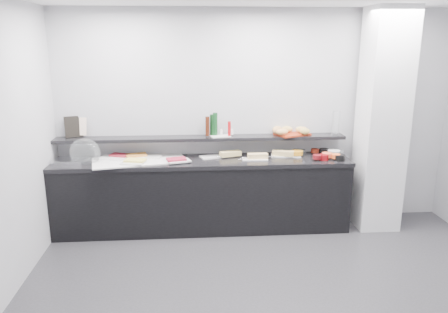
{
  "coord_description": "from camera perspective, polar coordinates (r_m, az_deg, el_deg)",
  "views": [
    {
      "loc": [
        -0.81,
        -3.45,
        2.3
      ],
      "look_at": [
        -0.45,
        1.45,
        1.0
      ],
      "focal_mm": 35.0,
      "sensor_mm": 36.0,
      "label": 1
    }
  ],
  "objects": [
    {
      "name": "sandwich_food_mid",
      "position": [
        5.34,
        4.42,
        0.07
      ],
      "size": [
        0.24,
        0.1,
        0.06
      ],
      "primitive_type": "cube",
      "rotation": [
        0.0,
        0.0,
        0.02
      ],
      "color": "tan",
      "rests_on": "sandwich_plate_mid"
    },
    {
      "name": "bowl_black_fruit",
      "position": [
        5.47,
        14.84,
        -0.12
      ],
      "size": [
        0.15,
        0.15,
        0.07
      ],
      "primitive_type": "cylinder",
      "rotation": [
        0.0,
        0.0,
        -0.12
      ],
      "color": "black",
      "rests_on": "counter_top"
    },
    {
      "name": "shaker_salt",
      "position": [
        5.5,
        1.05,
        3.25
      ],
      "size": [
        0.04,
        0.04,
        0.07
      ],
      "primitive_type": "cylinder",
      "rotation": [
        0.0,
        0.0,
        -0.43
      ],
      "color": "white",
      "rests_on": "condiment_tray"
    },
    {
      "name": "bread_roll_sw",
      "position": [
        5.47,
        7.59,
        3.21
      ],
      "size": [
        0.17,
        0.13,
        0.08
      ],
      "primitive_type": "ellipsoid",
      "rotation": [
        0.0,
        0.0,
        0.18
      ],
      "color": "tan",
      "rests_on": "bread_tray"
    },
    {
      "name": "bottle_brown",
      "position": [
        5.41,
        -2.18,
        3.97
      ],
      "size": [
        0.06,
        0.06,
        0.24
      ],
      "primitive_type": "cylinder",
      "rotation": [
        0.0,
        0.0,
        0.23
      ],
      "color": "#3D170B",
      "rests_on": "condiment_tray"
    },
    {
      "name": "column",
      "position": [
        5.68,
        19.93,
        4.3
      ],
      "size": [
        0.5,
        0.5,
        2.7
      ],
      "primitive_type": "cube",
      "color": "silver",
      "rests_on": "ground"
    },
    {
      "name": "linen_runner",
      "position": [
        5.36,
        -11.01,
        -0.51
      ],
      "size": [
        1.18,
        0.74,
        0.01
      ],
      "primitive_type": "cube",
      "rotation": [
        0.0,
        0.0,
        0.22
      ],
      "color": "silver",
      "rests_on": "counter_top"
    },
    {
      "name": "tongs_mid",
      "position": [
        5.31,
        2.5,
        -0.25
      ],
      "size": [
        0.14,
        0.09,
        0.01
      ],
      "primitive_type": "cylinder",
      "rotation": [
        0.0,
        1.57,
        0.53
      ],
      "color": "#AFB2B6",
      "rests_on": "sandwich_plate_mid"
    },
    {
      "name": "fill_glass_fruit",
      "position": [
        5.54,
        9.48,
        0.49
      ],
      "size": [
        0.16,
        0.16,
        0.05
      ],
      "primitive_type": "cylinder",
      "rotation": [
        0.0,
        0.0,
        0.06
      ],
      "color": "orange",
      "rests_on": "bowl_glass_fruit"
    },
    {
      "name": "bowl_black_jam",
      "position": [
        5.72,
        12.94,
        0.64
      ],
      "size": [
        0.13,
        0.13,
        0.07
      ],
      "primitive_type": "cylinder",
      "rotation": [
        0.0,
        0.0,
        -0.05
      ],
      "color": "black",
      "rests_on": "counter_top"
    },
    {
      "name": "back_wall",
      "position": [
        5.59,
        4.2,
        5.0
      ],
      "size": [
        5.0,
        0.02,
        2.7
      ],
      "primitive_type": "cube",
      "color": "#A7A9AE",
      "rests_on": "ground"
    },
    {
      "name": "bread_roll_midw",
      "position": [
        5.53,
        7.01,
        3.36
      ],
      "size": [
        0.15,
        0.11,
        0.08
      ],
      "primitive_type": "ellipsoid",
      "rotation": [
        0.0,
        0.0,
        0.21
      ],
      "color": "#B47D45",
      "rests_on": "bread_tray"
    },
    {
      "name": "tongs_right",
      "position": [
        5.41,
        5.86,
        -0.04
      ],
      "size": [
        0.16,
        0.02,
        0.01
      ],
      "primitive_type": "cylinder",
      "rotation": [
        0.0,
        1.57,
        0.08
      ],
      "color": "#B0B4B7",
      "rests_on": "sandwich_plate_right"
    },
    {
      "name": "food_meat_b",
      "position": [
        5.22,
        -6.24,
        -0.35
      ],
      "size": [
        0.25,
        0.19,
        0.02
      ],
      "primitive_type": "cube",
      "rotation": [
        0.0,
        0.0,
        0.25
      ],
      "color": "maroon",
      "rests_on": "platter_meat_b"
    },
    {
      "name": "buffet_cabinet",
      "position": [
        5.48,
        -2.81,
        -5.21
      ],
      "size": [
        3.6,
        0.6,
        0.85
      ],
      "primitive_type": "cube",
      "color": "black",
      "rests_on": "ground"
    },
    {
      "name": "bread_roll_ne",
      "position": [
        5.65,
        10.02,
        3.48
      ],
      "size": [
        0.15,
        0.11,
        0.08
      ],
      "primitive_type": "ellipsoid",
      "rotation": [
        0.0,
        0.0,
        -0.23
      ],
      "color": "gold",
      "rests_on": "bread_tray"
    },
    {
      "name": "platter_meat_a",
      "position": [
        5.5,
        -14.3,
        -0.16
      ],
      "size": [
        0.39,
        0.32,
        0.01
      ],
      "primitive_type": "cube",
      "rotation": [
        0.0,
        0.0,
        -0.35
      ],
      "color": "white",
      "rests_on": "linen_runner"
    },
    {
      "name": "bread_roll_mide",
      "position": [
        5.64,
        10.28,
        3.45
      ],
      "size": [
        0.14,
        0.11,
        0.08
      ],
      "primitive_type": "ellipsoid",
      "rotation": [
        0.0,
        0.0,
        0.34
      ],
      "color": "tan",
      "rests_on": "bread_tray"
    },
    {
      "name": "counter_top",
      "position": [
        5.34,
        -2.87,
        -0.66
      ],
      "size": [
        3.62,
        0.62,
        0.05
      ],
      "primitive_type": "cube",
      "color": "black",
      "rests_on": "buffet_cabinet"
    },
    {
      "name": "cloche_dome",
      "position": [
        5.42,
        -17.7,
        0.5
      ],
      "size": [
        0.42,
        0.32,
        0.34
      ],
      "primitive_type": "ellipsoid",
      "rotation": [
        0.0,
        0.0,
        -0.21
      ],
      "color": "silver",
      "rests_on": "cloche_base"
    },
    {
      "name": "condiment_tray",
      "position": [
        5.44,
        -0.48,
        2.68
      ],
      "size": [
        0.27,
        0.2,
        0.01
      ],
      "primitive_type": "cube",
      "rotation": [
        0.0,
        0.0,
        0.26
      ],
      "color": "white",
      "rests_on": "wall_shelf"
    },
    {
      "name": "wall_shelf",
      "position": [
        5.45,
        -2.96,
        2.41
      ],
      "size": [
        3.6,
        0.25,
        0.04
      ],
      "primitive_type": "cube",
      "color": "black",
      "rests_on": "back_wall"
    },
    {
      "name": "bread_roll_nw",
      "position": [
        5.63,
        6.96,
        3.56
      ],
      "size": [
        0.16,
        0.13,
        0.08
      ],
      "primitive_type": "ellipsoid",
      "rotation": [
        0.0,
        0.0,
        0.41
      ],
      "color": "tan",
      "rests_on": "bread_tray"
    },
    {
      "name": "print_art",
      "position": [
        5.7,
        -18.5,
        3.75
      ],
      "size": [
        0.21,
        0.08,
        0.22
      ],
      "primitive_type": "cube",
      "rotation": [
        -0.21,
        0.0,
        -0.15
      ],
      "color": "beige",
      "rests_on": "framed_print"
    },
    {
      "name": "bowl_glass_salmon",
      "position": [
        5.55,
        14.29,
        0.12
      ],
      "size": [
        0.18,
        0.18,
        0.07
      ],
      "primitive_type": "cylinder",
      "rotation": [
        0.0,
        0.0,
        0.02
      ],
      "color": "white",
      "rests_on": "counter_top"
    },
    {
      "name": "platter_salmon",
      "position": [
        5.47,
        -9.99,
        0.01
      ],
      "size": [
        0.36,
        0.27,
        0.01
      ],
      "primitive_type": "cube",
      "rotation": [
        0.0,
        0.0,
        -0.13
      ],
      "color": "white",
      "rests_on": "linen_runner"
    },
    {
      "name": "sandwich_plate_left",
      "position": [
        5.46,
        -1.01,
        0.04
      ],
      "size": [
        0.44,
        0.29,
        0.01
      ],
      "primitive_type": "cube",
      "rotation": [
        0.0,
        0.0,
        0.33
      ],
      "color": "silver",
      "rests_on": "counter_top"
    },
    {
      "name": "fill_black_jam",
      "position": [
        5.69,
        11.8,
        0.75
      ],
      "size": [
        0.12,
        0.12,
        0.05
      ],
      "primitive_type": "cylinder",
      "rotation": [
        0.0,
        0.0,
        -0.28
      ],
      "color": "#56160C",
      "rests_on": "bowl_black_jam"
    },
    {
      "name": "shaker_pepper",
      "position": [
        5.47,
        -0.35,
        3.2
      ],
      "size": [
        0.04,
        0.04,
        0.07
      ],
      "primitive_type": "cylinder",
      "rotation": [
        0.0,
        0.0,
        -0.23
      ],
      "color": "white",
      "rests_on": "condiment_tray"
    },
    {
      "name": "food_cheese",
      "position": [
        5.25,
        -11.52,
        -0.49
      ],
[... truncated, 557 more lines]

